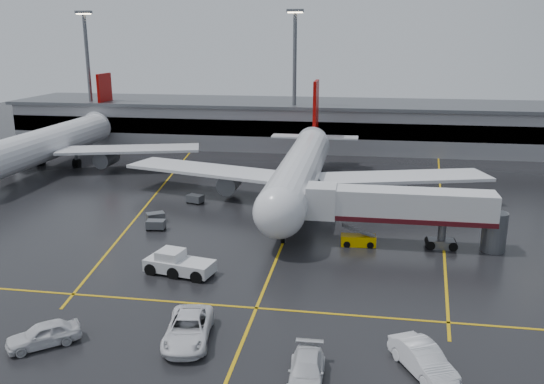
# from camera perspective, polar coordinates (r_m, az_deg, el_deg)

# --- Properties ---
(ground) EXTENTS (220.00, 220.00, 0.00)m
(ground) POSITION_cam_1_polar(r_m,az_deg,el_deg) (65.50, 2.01, -2.99)
(ground) COLOR black
(ground) RESTS_ON ground
(apron_line_centre) EXTENTS (0.25, 90.00, 0.02)m
(apron_line_centre) POSITION_cam_1_polar(r_m,az_deg,el_deg) (65.50, 2.01, -2.98)
(apron_line_centre) COLOR gold
(apron_line_centre) RESTS_ON ground
(apron_line_stop) EXTENTS (60.00, 0.25, 0.02)m
(apron_line_stop) POSITION_cam_1_polar(r_m,az_deg,el_deg) (45.38, -1.59, -11.64)
(apron_line_stop) COLOR gold
(apron_line_stop) RESTS_ON ground
(apron_line_left) EXTENTS (9.99, 69.35, 0.02)m
(apron_line_left) POSITION_cam_1_polar(r_m,az_deg,el_deg) (79.58, -11.48, 0.04)
(apron_line_left) COLOR gold
(apron_line_left) RESTS_ON ground
(apron_line_right) EXTENTS (7.57, 69.64, 0.02)m
(apron_line_right) POSITION_cam_1_polar(r_m,az_deg,el_deg) (75.30, 16.73, -1.19)
(apron_line_right) COLOR gold
(apron_line_right) RESTS_ON ground
(terminal) EXTENTS (122.00, 19.00, 8.60)m
(terminal) POSITION_cam_1_polar(r_m,az_deg,el_deg) (111.10, 5.20, 6.86)
(terminal) COLOR gray
(terminal) RESTS_ON ground
(light_mast_left) EXTENTS (3.00, 1.20, 25.45)m
(light_mast_left) POSITION_cam_1_polar(r_m,az_deg,el_deg) (116.49, -18.06, 11.60)
(light_mast_left) COLOR #595B60
(light_mast_left) RESTS_ON ground
(light_mast_mid) EXTENTS (3.00, 1.20, 25.45)m
(light_mast_mid) POSITION_cam_1_polar(r_m,az_deg,el_deg) (104.65, 2.30, 11.98)
(light_mast_mid) COLOR #595B60
(light_mast_mid) RESTS_ON ground
(main_airliner) EXTENTS (48.80, 45.60, 14.10)m
(main_airliner) POSITION_cam_1_polar(r_m,az_deg,el_deg) (73.66, 3.00, 2.47)
(main_airliner) COLOR silver
(main_airliner) RESTS_ON ground
(second_airliner) EXTENTS (48.80, 45.60, 14.10)m
(second_airliner) POSITION_cam_1_polar(r_m,az_deg,el_deg) (98.46, -21.32, 4.71)
(second_airliner) COLOR silver
(second_airliner) RESTS_ON ground
(jet_bridge) EXTENTS (19.90, 3.40, 6.05)m
(jet_bridge) POSITION_cam_1_polar(r_m,az_deg,el_deg) (58.29, 12.94, -1.67)
(jet_bridge) COLOR silver
(jet_bridge) RESTS_ON ground
(pushback_tractor) EXTENTS (6.61, 3.77, 2.23)m
(pushback_tractor) POSITION_cam_1_polar(r_m,az_deg,el_deg) (51.86, -9.48, -7.22)
(pushback_tractor) COLOR silver
(pushback_tractor) RESTS_ON ground
(belt_loader) EXTENTS (3.63, 1.88, 2.23)m
(belt_loader) POSITION_cam_1_polar(r_m,az_deg,el_deg) (58.63, 8.71, -4.83)
(belt_loader) COLOR #DCA700
(belt_loader) RESTS_ON ground
(service_van_a) EXTENTS (3.94, 6.89, 1.81)m
(service_van_a) POSITION_cam_1_polar(r_m,az_deg,el_deg) (41.02, -8.46, -13.53)
(service_van_a) COLOR white
(service_van_a) RESTS_ON ground
(service_van_b) EXTENTS (2.31, 5.39, 1.55)m
(service_van_b) POSITION_cam_1_polar(r_m,az_deg,el_deg) (36.47, 3.51, -17.62)
(service_van_b) COLOR silver
(service_van_b) RESTS_ON ground
(service_van_c) EXTENTS (4.33, 5.86, 1.84)m
(service_van_c) POSITION_cam_1_polar(r_m,az_deg,el_deg) (38.47, 15.00, -16.00)
(service_van_c) COLOR white
(service_van_c) RESTS_ON ground
(service_van_d) EXTENTS (5.04, 4.63, 1.67)m
(service_van_d) POSITION_cam_1_polar(r_m,az_deg,el_deg) (43.09, -22.10, -13.18)
(service_van_d) COLOR silver
(service_van_d) RESTS_ON ground
(baggage_cart_a) EXTENTS (2.12, 1.50, 1.12)m
(baggage_cart_a) POSITION_cam_1_polar(r_m,az_deg,el_deg) (63.80, -11.65, -3.23)
(baggage_cart_a) COLOR #595B60
(baggage_cart_a) RESTS_ON ground
(baggage_cart_b) EXTENTS (2.39, 2.18, 1.12)m
(baggage_cart_b) POSITION_cam_1_polar(r_m,az_deg,el_deg) (66.47, -11.69, -2.47)
(baggage_cart_b) COLOR #595B60
(baggage_cart_b) RESTS_ON ground
(baggage_cart_c) EXTENTS (2.31, 1.87, 1.12)m
(baggage_cart_c) POSITION_cam_1_polar(r_m,az_deg,el_deg) (73.05, -7.77, -0.67)
(baggage_cart_c) COLOR #595B60
(baggage_cart_c) RESTS_ON ground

